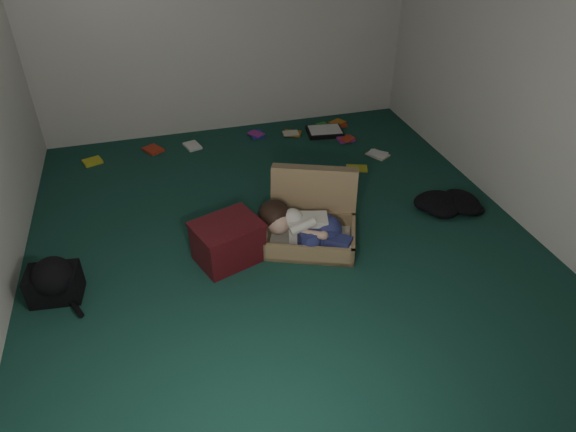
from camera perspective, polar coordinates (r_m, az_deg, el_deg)
floor at (r=4.17m, az=-0.57°, el=-2.82°), size 4.50×4.50×0.00m
wall_back at (r=5.64m, az=-7.23°, el=21.82°), size 4.50×0.00×4.50m
wall_front at (r=1.78m, az=19.36°, el=-12.06°), size 4.50×0.00×4.50m
wall_right at (r=4.46m, az=25.94°, el=15.29°), size 0.00×4.50×4.50m
suitcase at (r=4.16m, az=2.66°, el=-0.28°), size 0.91×0.90×0.52m
person at (r=3.99m, az=1.79°, el=-1.18°), size 0.68×0.57×0.32m
maroon_bin at (r=3.91m, az=-6.70°, el=-2.84°), size 0.58×0.52×0.33m
backpack at (r=3.94m, az=-24.55°, el=-6.79°), size 0.46×0.39×0.26m
clothing_pile at (r=4.69m, az=18.15°, el=1.11°), size 0.57×0.53×0.15m
paper_tray at (r=5.88m, az=4.12°, el=9.35°), size 0.42×0.34×0.05m
book_scatter at (r=5.64m, az=-1.53°, el=8.07°), size 3.04×1.23×0.02m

